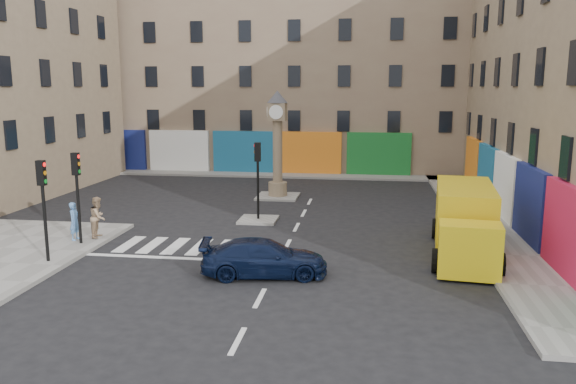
% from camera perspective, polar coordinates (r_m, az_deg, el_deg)
% --- Properties ---
extents(ground, '(120.00, 120.00, 0.00)m').
position_cam_1_polar(ground, '(19.43, -1.75, -8.62)').
color(ground, black).
rests_on(ground, ground).
extents(sidewalk_right, '(2.60, 30.00, 0.15)m').
position_cam_1_polar(sidewalk_right, '(29.31, 18.78, -2.44)').
color(sidewalk_right, gray).
rests_on(sidewalk_right, ground).
extents(sidewalk_far, '(32.00, 2.40, 0.15)m').
position_cam_1_polar(sidewalk_far, '(41.39, -1.99, 1.79)').
color(sidewalk_far, gray).
rests_on(sidewalk_far, ground).
extents(island_near, '(1.80, 1.80, 0.12)m').
position_cam_1_polar(island_near, '(27.32, -3.04, -2.83)').
color(island_near, gray).
rests_on(island_near, ground).
extents(island_far, '(2.40, 2.40, 0.12)m').
position_cam_1_polar(island_far, '(33.10, -1.05, -0.45)').
color(island_far, gray).
rests_on(island_far, ground).
extents(building_far, '(32.00, 10.00, 17.00)m').
position_cam_1_polar(building_far, '(46.68, -0.79, 13.16)').
color(building_far, '#867259').
rests_on(building_far, ground).
extents(traffic_light_left_near, '(0.28, 0.22, 3.70)m').
position_cam_1_polar(traffic_light_left_near, '(21.89, -23.64, -0.22)').
color(traffic_light_left_near, black).
rests_on(traffic_light_left_near, sidewalk_left).
extents(traffic_light_left_far, '(0.28, 0.22, 3.70)m').
position_cam_1_polar(traffic_light_left_far, '(23.93, -20.65, 0.84)').
color(traffic_light_left_far, black).
rests_on(traffic_light_left_far, sidewalk_left).
extents(traffic_light_island, '(0.28, 0.22, 3.70)m').
position_cam_1_polar(traffic_light_island, '(26.85, -3.09, 2.43)').
color(traffic_light_island, black).
rests_on(traffic_light_island, island_near).
extents(clock_pillar, '(1.20, 1.20, 6.10)m').
position_cam_1_polar(clock_pillar, '(32.61, -1.07, 5.57)').
color(clock_pillar, '#8A765B').
rests_on(clock_pillar, island_far).
extents(navy_sedan, '(4.55, 2.41, 1.26)m').
position_cam_1_polar(navy_sedan, '(19.41, -2.43, -6.69)').
color(navy_sedan, black).
rests_on(navy_sedan, ground).
extents(yellow_van, '(3.00, 7.23, 2.56)m').
position_cam_1_polar(yellow_van, '(22.87, 17.53, -2.85)').
color(yellow_van, yellow).
rests_on(yellow_van, ground).
extents(pedestrian_blue, '(0.41, 0.60, 1.58)m').
position_cam_1_polar(pedestrian_blue, '(24.87, -20.85, -2.78)').
color(pedestrian_blue, '#598DCD').
rests_on(pedestrian_blue, sidewalk_left).
extents(pedestrian_tan, '(0.75, 0.92, 1.73)m').
position_cam_1_polar(pedestrian_tan, '(24.95, -18.73, -2.43)').
color(pedestrian_tan, tan).
rests_on(pedestrian_tan, sidewalk_left).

